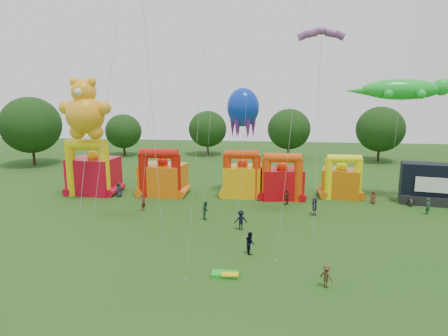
# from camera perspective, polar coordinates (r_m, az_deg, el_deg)

# --- Properties ---
(ground) EXTENTS (160.00, 160.00, 0.00)m
(ground) POSITION_cam_1_polar(r_m,az_deg,el_deg) (26.72, -3.92, -19.23)
(ground) COLOR #1E4914
(ground) RESTS_ON ground
(tree_ring) EXTENTS (123.73, 125.83, 12.07)m
(tree_ring) POSITION_cam_1_polar(r_m,az_deg,el_deg) (24.95, -6.54, -5.79)
(tree_ring) COLOR #352314
(tree_ring) RESTS_ON ground
(bouncy_castle_0) EXTENTS (6.24, 5.26, 7.26)m
(bouncy_castle_0) POSITION_cam_1_polar(r_m,az_deg,el_deg) (54.56, -18.24, -0.64)
(bouncy_castle_0) COLOR red
(bouncy_castle_0) RESTS_ON ground
(bouncy_castle_1) EXTENTS (5.94, 5.03, 6.21)m
(bouncy_castle_1) POSITION_cam_1_polar(r_m,az_deg,el_deg) (51.84, -8.77, -1.25)
(bouncy_castle_1) COLOR orange
(bouncy_castle_1) RESTS_ON ground
(bouncy_castle_2) EXTENTS (4.67, 3.76, 6.10)m
(bouncy_castle_2) POSITION_cam_1_polar(r_m,az_deg,el_deg) (50.52, 2.61, -1.48)
(bouncy_castle_2) COLOR #FFAC0D
(bouncy_castle_2) RESTS_ON ground
(bouncy_castle_3) EXTENTS (5.45, 4.61, 5.90)m
(bouncy_castle_3) POSITION_cam_1_polar(r_m,az_deg,el_deg) (50.12, 8.25, -1.80)
(bouncy_castle_3) COLOR red
(bouncy_castle_3) RESTS_ON ground
(bouncy_castle_4) EXTENTS (5.18, 4.48, 5.62)m
(bouncy_castle_4) POSITION_cam_1_polar(r_m,az_deg,el_deg) (52.26, 16.40, -1.71)
(bouncy_castle_4) COLOR #CE680B
(bouncy_castle_4) RESTS_ON ground
(stage_trailer) EXTENTS (7.88, 4.20, 4.89)m
(stage_trailer) POSITION_cam_1_polar(r_m,az_deg,el_deg) (53.32, 27.88, -2.11)
(stage_trailer) COLOR black
(stage_trailer) RESTS_ON ground
(teddy_bear_kite) EXTENTS (6.44, 7.24, 14.92)m
(teddy_bear_kite) POSITION_cam_1_polar(r_m,az_deg,el_deg) (50.69, -19.28, 5.74)
(teddy_bear_kite) COLOR #FCA31C
(teddy_bear_kite) RESTS_ON ground
(gecko_kite) EXTENTS (11.95, 3.95, 14.76)m
(gecko_kite) POSITION_cam_1_polar(r_m,az_deg,el_deg) (52.07, 23.77, 8.23)
(gecko_kite) COLOR green
(gecko_kite) RESTS_ON ground
(octopus_kite) EXTENTS (4.04, 5.01, 13.70)m
(octopus_kite) POSITION_cam_1_polar(r_m,az_deg,el_deg) (50.40, 3.05, 5.45)
(octopus_kite) COLOR #0B31B0
(octopus_kite) RESTS_ON ground
(parafoil_kites) EXTENTS (25.16, 11.89, 29.35)m
(parafoil_kites) POSITION_cam_1_polar(r_m,az_deg,el_deg) (42.86, -13.20, 11.23)
(parafoil_kites) COLOR red
(parafoil_kites) RESTS_ON ground
(diamond_kites) EXTENTS (16.00, 18.84, 39.98)m
(diamond_kites) POSITION_cam_1_polar(r_m,az_deg,el_deg) (37.49, -0.72, 15.98)
(diamond_kites) COLOR #C00909
(diamond_kites) RESTS_ON ground
(folded_kite_bundle) EXTENTS (2.03, 1.15, 0.31)m
(folded_kite_bundle) POSITION_cam_1_polar(r_m,az_deg,el_deg) (30.35, 0.26, -14.93)
(folded_kite_bundle) COLOR green
(folded_kite_bundle) RESTS_ON ground
(spectator_0) EXTENTS (1.04, 0.79, 1.89)m
(spectator_0) POSITION_cam_1_polar(r_m,az_deg,el_deg) (52.21, -14.77, -3.00)
(spectator_0) COLOR #22263A
(spectator_0) RESTS_ON ground
(spectator_1) EXTENTS (0.62, 0.80, 1.96)m
(spectator_1) POSITION_cam_1_polar(r_m,az_deg,el_deg) (45.88, -11.44, -4.79)
(spectator_1) COLOR #5D211A
(spectator_1) RESTS_ON ground
(spectator_2) EXTENTS (0.87, 1.04, 1.92)m
(spectator_2) POSITION_cam_1_polar(r_m,az_deg,el_deg) (42.14, -2.62, -6.06)
(spectator_2) COLOR #194027
(spectator_2) RESTS_ON ground
(spectator_3) EXTENTS (1.39, 0.99, 1.95)m
(spectator_3) POSITION_cam_1_polar(r_m,az_deg,el_deg) (39.11, 2.41, -7.43)
(spectator_3) COLOR black
(spectator_3) RESTS_ON ground
(spectator_4) EXTENTS (0.90, 1.15, 1.83)m
(spectator_4) POSITION_cam_1_polar(r_m,az_deg,el_deg) (47.76, 8.98, -4.13)
(spectator_4) COLOR #372D16
(spectator_4) RESTS_ON ground
(spectator_5) EXTENTS (0.67, 1.84, 1.95)m
(spectator_5) POSITION_cam_1_polar(r_m,az_deg,el_deg) (44.52, 12.79, -5.35)
(spectator_5) COLOR #272239
(spectator_5) RESTS_ON ground
(spectator_6) EXTENTS (0.85, 0.66, 1.55)m
(spectator_6) POSITION_cam_1_polar(r_m,az_deg,el_deg) (50.81, 20.53, -3.95)
(spectator_6) COLOR brown
(spectator_6) RESTS_ON ground
(spectator_7) EXTENTS (0.75, 0.78, 1.80)m
(spectator_7) POSITION_cam_1_polar(r_m,az_deg,el_deg) (49.01, 27.15, -4.90)
(spectator_7) COLOR #1A422E
(spectator_7) RESTS_ON ground
(spectator_8) EXTENTS (0.95, 1.08, 1.87)m
(spectator_8) POSITION_cam_1_polar(r_m,az_deg,el_deg) (33.81, 3.76, -10.61)
(spectator_8) COLOR black
(spectator_8) RESTS_ON ground
(spectator_9) EXTENTS (1.17, 1.15, 1.61)m
(spectator_9) POSITION_cam_1_polar(r_m,az_deg,el_deg) (29.43, 14.42, -14.75)
(spectator_9) COLOR #48321D
(spectator_9) RESTS_ON ground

